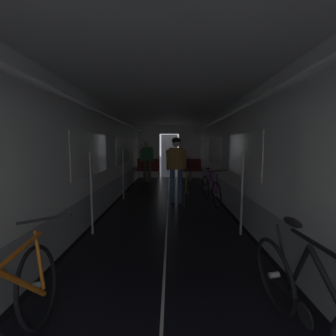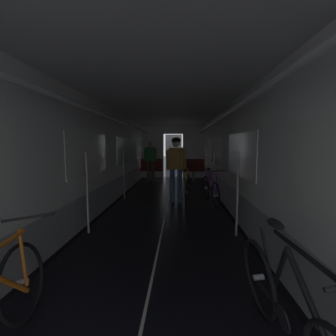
{
  "view_description": "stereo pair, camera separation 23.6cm",
  "coord_description": "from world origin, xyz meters",
  "px_view_note": "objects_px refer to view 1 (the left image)",
  "views": [
    {
      "loc": [
        0.08,
        -1.7,
        1.52
      ],
      "look_at": [
        0.0,
        4.37,
        0.92
      ],
      "focal_mm": 24.54,
      "sensor_mm": 36.0,
      "label": 1
    },
    {
      "loc": [
        0.31,
        -1.7,
        1.52
      ],
      "look_at": [
        0.0,
        4.37,
        0.92
      ],
      "focal_mm": 24.54,
      "sensor_mm": 36.0,
      "label": 2
    }
  ],
  "objects_px": {
    "person_cyclist_aisle": "(176,163)",
    "person_standing_near_bench": "(147,159)",
    "bench_seat_far_left": "(148,168)",
    "bench_seat_far_right": "(190,168)",
    "bicycle_purple": "(211,189)",
    "bicycle_orange": "(1,327)",
    "bicycle_yellow_in_aisle": "(187,187)",
    "bicycle_black": "(312,309)"
  },
  "relations": [
    {
      "from": "person_cyclist_aisle",
      "to": "person_standing_near_bench",
      "type": "distance_m",
      "value": 3.61
    },
    {
      "from": "bench_seat_far_left",
      "to": "bench_seat_far_right",
      "type": "relative_size",
      "value": 1.0
    },
    {
      "from": "bicycle_purple",
      "to": "bicycle_orange",
      "type": "height_order",
      "value": "bicycle_orange"
    },
    {
      "from": "bicycle_orange",
      "to": "bicycle_yellow_in_aisle",
      "type": "bearing_deg",
      "value": 72.91
    },
    {
      "from": "bench_seat_far_right",
      "to": "bicycle_purple",
      "type": "xyz_separation_m",
      "value": [
        0.22,
        -3.87,
        -0.18
      ]
    },
    {
      "from": "bench_seat_far_left",
      "to": "person_cyclist_aisle",
      "type": "distance_m",
      "value": 4.0
    },
    {
      "from": "person_standing_near_bench",
      "to": "bicycle_yellow_in_aisle",
      "type": "bearing_deg",
      "value": -65.94
    },
    {
      "from": "bicycle_purple",
      "to": "bicycle_black",
      "type": "height_order",
      "value": "bicycle_black"
    },
    {
      "from": "bench_seat_far_left",
      "to": "bicycle_orange",
      "type": "bearing_deg",
      "value": -90.61
    },
    {
      "from": "bench_seat_far_left",
      "to": "person_standing_near_bench",
      "type": "xyz_separation_m",
      "value": [
        0.0,
        -0.38,
        0.41
      ]
    },
    {
      "from": "bicycle_black",
      "to": "bench_seat_far_left",
      "type": "bearing_deg",
      "value": 103.41
    },
    {
      "from": "bicycle_purple",
      "to": "bicycle_yellow_in_aisle",
      "type": "xyz_separation_m",
      "value": [
        -0.6,
        0.32,
        0.0
      ]
    },
    {
      "from": "bicycle_yellow_in_aisle",
      "to": "bicycle_orange",
      "type": "bearing_deg",
      "value": -107.09
    },
    {
      "from": "bicycle_black",
      "to": "person_standing_near_bench",
      "type": "bearing_deg",
      "value": 104.01
    },
    {
      "from": "bicycle_purple",
      "to": "person_standing_near_bench",
      "type": "relative_size",
      "value": 1.0
    },
    {
      "from": "bicycle_orange",
      "to": "bench_seat_far_left",
      "type": "bearing_deg",
      "value": 89.39
    },
    {
      "from": "bench_seat_far_left",
      "to": "bicycle_black",
      "type": "height_order",
      "value": "same"
    },
    {
      "from": "bicycle_purple",
      "to": "bicycle_yellow_in_aisle",
      "type": "bearing_deg",
      "value": 151.97
    },
    {
      "from": "bicycle_purple",
      "to": "bicycle_orange",
      "type": "xyz_separation_m",
      "value": [
        -2.11,
        -4.59,
        -0.0
      ]
    },
    {
      "from": "person_cyclist_aisle",
      "to": "bicycle_orange",
      "type": "bearing_deg",
      "value": -104.56
    },
    {
      "from": "person_cyclist_aisle",
      "to": "bicycle_yellow_in_aisle",
      "type": "bearing_deg",
      "value": 41.33
    },
    {
      "from": "bench_seat_far_right",
      "to": "person_cyclist_aisle",
      "type": "bearing_deg",
      "value": -100.18
    },
    {
      "from": "person_cyclist_aisle",
      "to": "person_standing_near_bench",
      "type": "height_order",
      "value": "person_cyclist_aisle"
    },
    {
      "from": "bench_seat_far_left",
      "to": "person_standing_near_bench",
      "type": "bearing_deg",
      "value": -89.59
    },
    {
      "from": "bench_seat_far_right",
      "to": "person_cyclist_aisle",
      "type": "distance_m",
      "value": 3.91
    },
    {
      "from": "person_standing_near_bench",
      "to": "bicycle_purple",
      "type": "bearing_deg",
      "value": -59.99
    },
    {
      "from": "bench_seat_far_left",
      "to": "bicycle_orange",
      "type": "relative_size",
      "value": 0.58
    },
    {
      "from": "bicycle_purple",
      "to": "person_cyclist_aisle",
      "type": "relative_size",
      "value": 0.98
    },
    {
      "from": "bicycle_black",
      "to": "bicycle_yellow_in_aisle",
      "type": "xyz_separation_m",
      "value": [
        -0.55,
        4.72,
        0.0
      ]
    },
    {
      "from": "bicycle_orange",
      "to": "bicycle_yellow_in_aisle",
      "type": "xyz_separation_m",
      "value": [
        1.51,
        4.91,
        0.0
      ]
    },
    {
      "from": "bicycle_yellow_in_aisle",
      "to": "person_standing_near_bench",
      "type": "distance_m",
      "value": 3.52
    },
    {
      "from": "bench_seat_far_right",
      "to": "person_standing_near_bench",
      "type": "bearing_deg",
      "value": -168.17
    },
    {
      "from": "bicycle_yellow_in_aisle",
      "to": "person_standing_near_bench",
      "type": "height_order",
      "value": "person_standing_near_bench"
    },
    {
      "from": "bench_seat_far_right",
      "to": "bicycle_purple",
      "type": "bearing_deg",
      "value": -86.77
    },
    {
      "from": "bicycle_purple",
      "to": "bench_seat_far_left",
      "type": "bearing_deg",
      "value": 117.57
    },
    {
      "from": "bicycle_purple",
      "to": "bicycle_yellow_in_aisle",
      "type": "distance_m",
      "value": 0.68
    },
    {
      "from": "person_cyclist_aisle",
      "to": "bicycle_purple",
      "type": "bearing_deg",
      "value": -3.35
    },
    {
      "from": "bench_seat_far_right",
      "to": "person_standing_near_bench",
      "type": "height_order",
      "value": "person_standing_near_bench"
    },
    {
      "from": "bicycle_orange",
      "to": "bicycle_purple",
      "type": "bearing_deg",
      "value": 65.32
    },
    {
      "from": "bench_seat_far_right",
      "to": "bicycle_orange",
      "type": "relative_size",
      "value": 0.58
    },
    {
      "from": "bicycle_black",
      "to": "bicycle_yellow_in_aisle",
      "type": "bearing_deg",
      "value": 96.68
    },
    {
      "from": "bicycle_black",
      "to": "bicycle_yellow_in_aisle",
      "type": "height_order",
      "value": "bicycle_black"
    }
  ]
}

